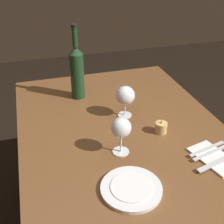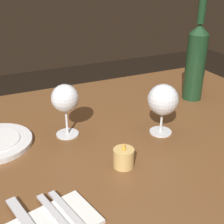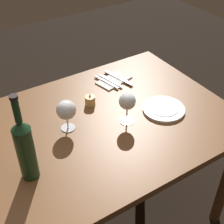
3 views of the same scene
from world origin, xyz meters
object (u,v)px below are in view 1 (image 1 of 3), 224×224
folded_napkin (214,158)px  fork_outer (207,149)px  wine_bottle (77,71)px  votive_candle (161,128)px  dinner_plate (131,188)px  wine_glass_right (121,128)px  table_knife (219,162)px  fork_inner (211,153)px  wine_glass_left (125,96)px

folded_napkin → fork_outer: bearing=180.0°
wine_bottle → votive_candle: (0.43, 0.28, -0.12)m
dinner_plate → wine_glass_right: bearing=172.0°
wine_glass_right → fork_outer: 0.36m
folded_napkin → votive_candle: bearing=-151.1°
wine_bottle → table_knife: wine_bottle is taller
votive_candle → dinner_plate: 0.37m
table_knife → wine_bottle: bearing=-149.3°
dinner_plate → fork_outer: (-0.11, 0.36, 0.00)m
wine_glass_right → fork_inner: size_ratio=0.88×
wine_glass_right → table_knife: 0.39m
wine_glass_right → folded_napkin: 0.38m
folded_napkin → table_knife: 0.03m
wine_glass_left → table_knife: 0.49m
wine_glass_right → table_knife: bearing=62.7°
folded_napkin → fork_outer: 0.05m
table_knife → dinner_plate: bearing=-84.9°
wine_glass_right → fork_inner: (0.12, 0.33, -0.10)m
wine_glass_left → wine_glass_right: (0.26, -0.10, 0.01)m
votive_candle → table_knife: bearing=25.9°
wine_bottle → table_knife: size_ratio=1.83×
folded_napkin → fork_inner: fork_inner is taller
wine_glass_left → table_knife: (0.43, 0.23, -0.09)m
fork_outer → table_knife: same height
wine_glass_left → fork_outer: (0.35, 0.23, -0.09)m
wine_glass_left → wine_glass_right: bearing=-21.9°
votive_candle → folded_napkin: 0.25m
fork_outer → wine_glass_right: bearing=-105.4°
wine_glass_left → fork_inner: 0.45m
fork_inner → fork_outer: same height
wine_bottle → votive_candle: bearing=33.4°
folded_napkin → fork_inner: (-0.03, 0.00, 0.01)m
votive_candle → fork_inner: votive_candle is taller
wine_glass_right → dinner_plate: wine_glass_right is taller
dinner_plate → folded_napkin: dinner_plate is taller
wine_bottle → dinner_plate: 0.72m
fork_outer → table_knife: 0.08m
wine_bottle → dinner_plate: size_ratio=1.83×
dinner_plate → table_knife: bearing=95.1°
fork_inner → wine_glass_right: bearing=-109.3°
votive_candle → fork_inner: bearing=31.9°
fork_inner → wine_bottle: bearing=-147.1°
votive_candle → dinner_plate: (0.28, -0.24, -0.02)m
wine_glass_right → wine_bottle: 0.51m
wine_glass_left → fork_outer: size_ratio=0.85×
folded_napkin → table_knife: size_ratio=1.01×
wine_bottle → dinner_plate: wine_bottle is taller
votive_candle → fork_outer: 0.21m
dinner_plate → fork_inner: dinner_plate is taller
wine_glass_left → wine_glass_right: 0.28m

